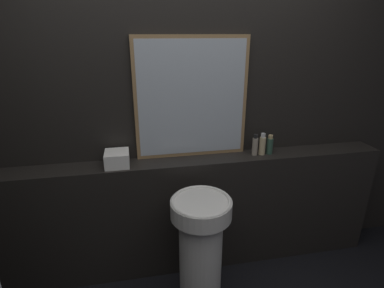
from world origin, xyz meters
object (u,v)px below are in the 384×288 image
conditioner_bottle (262,145)px  shampoo_bottle (255,145)px  mirror (192,99)px  towel_stack (117,159)px  pedestal_sink (201,248)px  lotion_bottle (270,145)px

conditioner_bottle → shampoo_bottle: bearing=-180.0°
mirror → towel_stack: bearing=-170.6°
pedestal_sink → shampoo_bottle: 0.84m
pedestal_sink → mirror: bearing=85.8°
towel_stack → lotion_bottle: (1.13, 0.00, 0.02)m
towel_stack → lotion_bottle: 1.13m
pedestal_sink → shampoo_bottle: size_ratio=5.12×
lotion_bottle → conditioner_bottle: bearing=180.0°
conditioner_bottle → mirror: bearing=170.3°
shampoo_bottle → lotion_bottle: 0.12m
shampoo_bottle → conditioner_bottle: (0.06, 0.00, 0.00)m
mirror → lotion_bottle: 0.69m
pedestal_sink → lotion_bottle: (0.62, 0.40, 0.53)m
pedestal_sink → conditioner_bottle: bearing=35.9°
shampoo_bottle → lotion_bottle: bearing=0.0°
towel_stack → shampoo_bottle: 1.01m
mirror → towel_stack: (-0.54, -0.09, -0.38)m
mirror → shampoo_bottle: size_ratio=5.27×
shampoo_bottle → lotion_bottle: size_ratio=1.09×
pedestal_sink → shampoo_bottle: (0.50, 0.40, 0.53)m
towel_stack → conditioner_bottle: 1.07m
mirror → shampoo_bottle: (0.46, -0.09, -0.35)m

